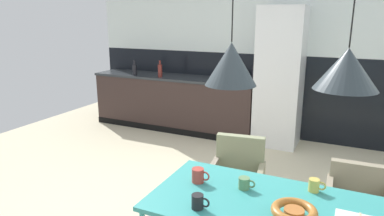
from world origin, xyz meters
TOP-DOWN VIEW (x-y plane):
  - back_wall_splashback_dark at (0.00, 2.79)m, footprint 6.07×0.12m
  - back_wall_panel_upper at (0.00, 2.79)m, footprint 6.07×0.12m
  - kitchen_counter at (-1.45, 2.43)m, footprint 2.90×0.63m
  - refrigerator_column at (0.33, 2.43)m, footprint 0.64×0.60m
  - dining_table at (0.95, -0.69)m, footprint 1.62×0.82m
  - armchair_far_side at (1.45, 0.19)m, footprint 0.50×0.49m
  - armchair_by_stool at (0.43, 0.19)m, footprint 0.54×0.53m
  - fruit_bowl at (1.09, -0.82)m, footprint 0.27×0.27m
  - mug_short_terracotta at (1.15, -0.40)m, footprint 0.12×0.07m
  - mug_wide_latte at (0.71, -0.56)m, footprint 0.12×0.08m
  - mug_tall_blue at (0.38, -0.61)m, footprint 0.14×0.09m
  - mug_dark_espresso at (0.52, -0.94)m, footprint 0.12×0.08m
  - cooking_pot at (-0.35, 2.54)m, footprint 0.25×0.25m
  - bottle_oil_tall at (-2.10, 2.22)m, footprint 0.07×0.07m
  - bottle_spice_small at (-1.62, 2.25)m, footprint 0.07×0.07m
  - bottle_vinegar_dark at (-0.11, 2.57)m, footprint 0.07×0.07m
  - pendant_lamp_over_table_near at (0.63, -0.69)m, footprint 0.32×0.32m
  - pendant_lamp_over_table_far at (1.28, -0.70)m, footprint 0.34×0.34m

SIDE VIEW (x-z plane):
  - kitchen_counter at x=-1.45m, z-range 0.00..0.92m
  - armchair_far_side at x=1.45m, z-range 0.12..0.82m
  - armchair_by_stool at x=0.43m, z-range 0.10..0.90m
  - back_wall_splashback_dark at x=0.00m, z-range 0.00..1.32m
  - dining_table at x=0.95m, z-range 0.32..1.05m
  - mug_wide_latte at x=0.71m, z-range 0.73..0.81m
  - mug_short_terracotta at x=1.15m, z-range 0.73..0.82m
  - mug_dark_espresso at x=0.52m, z-range 0.73..0.82m
  - mug_tall_blue at x=0.38m, z-range 0.73..0.84m
  - fruit_bowl at x=1.09m, z-range 0.74..0.84m
  - cooking_pot at x=-0.35m, z-range 0.91..1.05m
  - bottle_oil_tall at x=-2.10m, z-range 0.89..1.15m
  - refrigerator_column at x=0.33m, z-range 0.00..2.05m
  - bottle_spice_small at x=-1.62m, z-range 0.89..1.17m
  - bottle_vinegar_dark at x=-0.11m, z-range 0.90..1.20m
  - pendant_lamp_over_table_near at x=0.63m, z-range 1.06..2.17m
  - pendant_lamp_over_table_far at x=1.28m, z-range 1.08..2.17m
  - back_wall_panel_upper at x=0.00m, z-range 1.32..2.64m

